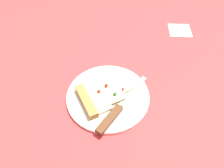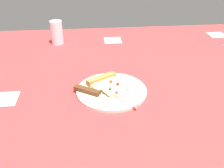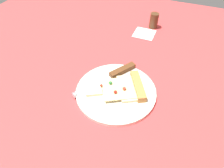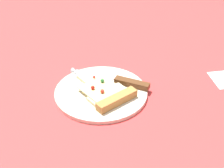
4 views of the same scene
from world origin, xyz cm
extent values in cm
cube|color=#D13838|center=(0.00, 0.00, -1.50)|extent=(156.43, 156.43, 3.00)
cube|color=white|center=(-5.49, 4.39, -0.10)|extent=(9.00, 9.00, 0.20)
cube|color=white|center=(36.12, -21.91, -0.10)|extent=(9.00, 9.00, 0.20)
cylinder|color=silver|center=(0.12, 6.01, 0.53)|extent=(25.37, 25.37, 1.06)
cube|color=beige|center=(-1.85, 9.49, 1.56)|extent=(12.53, 10.64, 1.00)
cube|color=beige|center=(0.86, 4.71, 1.56)|extent=(9.02, 8.42, 1.00)
cube|color=beige|center=(3.33, 0.36, 1.56)|extent=(5.70, 6.30, 1.00)
cube|color=#EDD88C|center=(-0.37, 6.88, 2.21)|extent=(12.93, 13.24, 0.30)
cube|color=#B27A3D|center=(-3.33, 12.10, 2.16)|extent=(11.72, 8.18, 2.20)
sphere|color=red|center=(-0.24, 8.68, 2.90)|extent=(1.08, 1.08, 1.08)
sphere|color=red|center=(1.30, 1.51, 2.78)|extent=(0.84, 0.84, 0.84)
sphere|color=#2D7A38|center=(-0.70, 3.82, 2.90)|extent=(1.07, 1.07, 1.07)
sphere|color=#B21E14|center=(2.28, 6.66, 2.88)|extent=(1.04, 1.04, 1.04)
cube|color=silver|center=(1.24, -1.49, 1.21)|extent=(11.18, 8.17, 0.30)
cone|color=silver|center=(6.29, -4.73, 1.21)|extent=(2.76, 2.76, 2.00)
cube|color=#593319|center=(-8.85, 4.99, 1.86)|extent=(9.60, 7.25, 1.60)
camera|label=1|loc=(-36.33, 2.84, 50.43)|focal=32.09mm
camera|label=2|loc=(-7.23, -70.12, 49.32)|focal=40.17mm
camera|label=3|loc=(37.52, 19.82, 45.43)|focal=30.28mm
camera|label=4|loc=(8.86, 76.66, 52.98)|focal=51.67mm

